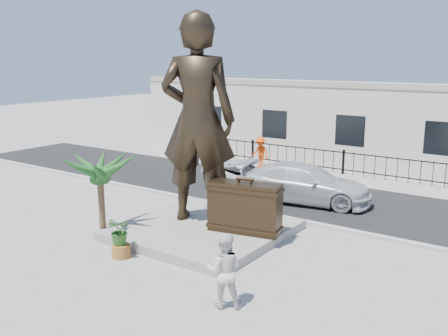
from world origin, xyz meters
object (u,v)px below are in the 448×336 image
object	(u,v)px
car_white	(248,177)
statue	(198,120)
tourist	(224,270)
suitcase	(245,208)

from	to	relation	value
car_white	statue	bearing A→B (deg)	-147.67
statue	tourist	bearing A→B (deg)	110.98
suitcase	car_white	distance (m)	6.21
tourist	statue	bearing A→B (deg)	-77.93
suitcase	tourist	world-z (taller)	suitcase
car_white	tourist	bearing A→B (deg)	-131.42
statue	tourist	distance (m)	6.55
suitcase	car_white	size ratio (longest dim) A/B	0.49
statue	car_white	world-z (taller)	statue
tourist	car_white	distance (m)	10.71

